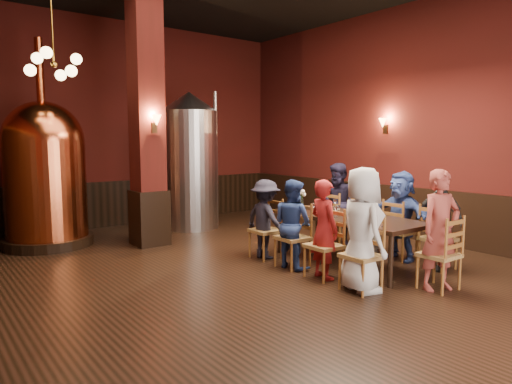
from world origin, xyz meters
TOP-DOWN VIEW (x-y plane):
  - room at (0.00, 0.00)m, footprint 10.00×10.02m
  - wainscot_right at (3.96, 0.00)m, footprint 0.08×9.90m
  - wainscot_back at (0.00, 4.96)m, footprint 7.90×0.08m
  - column at (-0.30, 2.80)m, footprint 0.58×0.58m
  - pendant_cluster at (-1.80, 2.90)m, footprint 0.90×0.90m
  - sconce_wall at (3.90, 0.80)m, footprint 0.20×0.20m
  - sconce_column at (-0.30, 2.50)m, footprint 0.20×0.20m
  - dining_table at (1.60, -0.28)m, footprint 1.06×2.42m
  - chair_0 at (0.73, -1.26)m, footprint 0.47×0.47m
  - person_0 at (0.73, -1.26)m, footprint 0.72×0.89m
  - chair_1 at (0.74, -0.59)m, footprint 0.47×0.47m
  - person_1 at (0.74, -0.59)m, footprint 0.39×0.54m
  - chair_2 at (0.76, 0.07)m, footprint 0.47×0.47m
  - person_2 at (0.76, 0.07)m, footprint 0.35×0.66m
  - chair_3 at (0.77, 0.74)m, footprint 0.47×0.47m
  - person_3 at (0.77, 0.74)m, footprint 0.52×0.86m
  - chair_4 at (2.43, -1.30)m, footprint 0.47×0.47m
  - person_4 at (2.43, -1.30)m, footprint 0.46×0.87m
  - chair_5 at (2.44, -0.63)m, footprint 0.47×0.47m
  - person_5 at (2.44, -0.63)m, footprint 0.57×1.36m
  - chair_6 at (2.46, 0.03)m, footprint 0.47×0.47m
  - person_6 at (2.46, 0.03)m, footprint 0.62×0.79m
  - chair_7 at (2.47, 0.70)m, footprint 0.47×0.47m
  - person_7 at (2.47, 0.70)m, footprint 0.55×0.80m
  - chair_8 at (1.56, -1.83)m, footprint 0.47×0.47m
  - person_8 at (1.56, -1.83)m, footprint 0.65×0.52m
  - copper_kettle at (-1.80, 3.84)m, footprint 1.56×1.56m
  - steel_vessel at (1.10, 3.76)m, footprint 1.58×1.58m
  - rose_vase at (1.52, 0.72)m, footprint 0.20×0.20m
  - wine_glass_0 at (1.28, -1.16)m, footprint 0.07×0.07m
  - wine_glass_1 at (1.44, 0.12)m, footprint 0.07×0.07m
  - wine_glass_2 at (1.43, -0.22)m, footprint 0.07×0.07m
  - wine_glass_3 at (1.55, 0.03)m, footprint 0.07×0.07m
  - wine_glass_4 at (1.27, 0.16)m, footprint 0.07×0.07m
  - wine_glass_5 at (1.87, 0.25)m, footprint 0.07×0.07m
  - wine_glass_6 at (1.30, -0.29)m, footprint 0.07×0.07m

SIDE VIEW (x-z plane):
  - chair_0 at x=0.73m, z-range 0.00..0.92m
  - chair_1 at x=0.74m, z-range 0.00..0.92m
  - chair_2 at x=0.76m, z-range 0.00..0.92m
  - chair_3 at x=0.77m, z-range 0.00..0.92m
  - chair_4 at x=2.43m, z-range 0.00..0.92m
  - chair_5 at x=2.44m, z-range 0.00..0.92m
  - chair_6 at x=2.46m, z-range 0.00..0.92m
  - chair_7 at x=2.47m, z-range 0.00..0.92m
  - chair_8 at x=1.56m, z-range 0.00..0.92m
  - wainscot_right at x=3.96m, z-range 0.00..1.00m
  - wainscot_back at x=0.00m, z-range 0.00..1.00m
  - person_3 at x=0.77m, z-range 0.00..1.28m
  - person_2 at x=0.76m, z-range 0.00..1.33m
  - dining_table at x=1.60m, z-range 0.31..1.06m
  - person_1 at x=0.74m, z-range 0.00..1.38m
  - person_6 at x=2.46m, z-range 0.00..1.41m
  - person_4 at x=2.43m, z-range 0.00..1.42m
  - person_5 at x=2.44m, z-range 0.00..1.43m
  - person_7 at x=2.47m, z-range 0.00..1.49m
  - person_8 at x=1.56m, z-range 0.00..1.55m
  - person_0 at x=0.73m, z-range 0.00..1.58m
  - wine_glass_0 at x=1.28m, z-range 0.75..0.92m
  - wine_glass_1 at x=1.44m, z-range 0.75..0.92m
  - wine_glass_2 at x=1.43m, z-range 0.75..0.92m
  - wine_glass_3 at x=1.55m, z-range 0.75..0.92m
  - wine_glass_4 at x=1.27m, z-range 0.75..0.92m
  - wine_glass_5 at x=1.87m, z-range 0.75..0.92m
  - wine_glass_6 at x=1.30m, z-range 0.75..0.92m
  - rose_vase at x=1.52m, z-range 0.80..1.14m
  - copper_kettle at x=-1.80m, z-range -0.50..3.18m
  - steel_vessel at x=1.10m, z-range 0.00..2.93m
  - sconce_wall at x=3.90m, z-range 2.02..2.38m
  - sconce_column at x=-0.30m, z-range 2.02..2.38m
  - room at x=0.00m, z-range 0.00..4.50m
  - column at x=-0.30m, z-range 0.00..4.50m
  - pendant_cluster at x=-1.80m, z-range 2.25..3.95m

